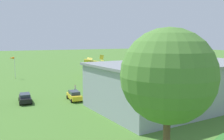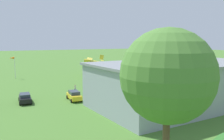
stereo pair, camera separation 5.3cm
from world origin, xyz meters
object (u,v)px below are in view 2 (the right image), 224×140
object	(u,v)px
car_black	(25,98)
person_beside_truck	(106,88)
biplane	(93,62)
person_watching_takeoff	(168,80)
car_yellow	(74,95)
tree_behind_hangar_left	(168,76)
hangar	(179,83)
person_by_parked_cars	(164,79)
windsock	(12,59)
person_walking_on_apron	(75,89)

from	to	relation	value
car_black	person_beside_truck	world-z (taller)	person_beside_truck
biplane	person_watching_takeoff	xyz separation A→B (m)	(-10.39, 20.57, -3.35)
car_black	person_beside_truck	bearing A→B (deg)	-176.18
car_yellow	tree_behind_hangar_left	xyz separation A→B (m)	(2.26, 26.25, 6.85)
hangar	person_by_parked_cars	bearing A→B (deg)	-124.19
hangar	tree_behind_hangar_left	xyz separation A→B (m)	(16.15, 15.60, 4.28)
hangar	windsock	world-z (taller)	hangar
person_by_parked_cars	tree_behind_hangar_left	distance (m)	44.46
car_black	car_yellow	bearing A→B (deg)	163.19
person_walking_on_apron	tree_behind_hangar_left	size ratio (longest dim) A/B	0.14
person_walking_on_apron	tree_behind_hangar_left	distance (m)	33.24
hangar	biplane	xyz separation A→B (m)	(-1.02, -36.24, 0.69)
biplane	car_yellow	size ratio (longest dim) A/B	1.91
biplane	hangar	bearing A→B (deg)	88.38
person_by_parked_cars	person_watching_takeoff	world-z (taller)	person_by_parked_cars
person_by_parked_cars	person_beside_truck	bearing A→B (deg)	12.21
person_beside_truck	person_by_parked_cars	xyz separation A→B (m)	(-18.17, -3.93, 0.04)
hangar	person_watching_takeoff	distance (m)	19.57
biplane	car_yellow	distance (m)	29.80
person_beside_truck	car_black	bearing A→B (deg)	3.82
person_beside_truck	person_by_parked_cars	distance (m)	18.59
biplane	person_watching_takeoff	distance (m)	23.28
person_walking_on_apron	person_by_parked_cars	distance (m)	23.78
car_black	windsock	xyz separation A→B (m)	(-1.55, -28.64, 4.37)
tree_behind_hangar_left	biplane	bearing A→B (deg)	-108.33
car_yellow	person_beside_truck	distance (m)	8.61
hangar	windsock	xyz separation A→B (m)	(20.05, -41.61, 1.76)
car_black	windsock	world-z (taller)	windsock
car_yellow	person_by_parked_cars	distance (m)	27.09
person_beside_truck	windsock	bearing A→B (deg)	-62.98
car_black	person_beside_truck	distance (m)	15.65
biplane	tree_behind_hangar_left	distance (m)	54.73
car_yellow	person_by_parked_cars	size ratio (longest dim) A/B	2.79
hangar	car_black	world-z (taller)	hangar
tree_behind_hangar_left	person_by_parked_cars	bearing A→B (deg)	-130.19
tree_behind_hangar_left	windsock	world-z (taller)	tree_behind_hangar_left
car_yellow	tree_behind_hangar_left	bearing A→B (deg)	85.08
car_yellow	car_black	xyz separation A→B (m)	(7.70, -2.33, -0.04)
car_yellow	car_black	size ratio (longest dim) A/B	0.98
person_walking_on_apron	person_watching_takeoff	size ratio (longest dim) A/B	1.00
person_watching_takeoff	windsock	size ratio (longest dim) A/B	0.26
biplane	windsock	size ratio (longest dim) A/B	1.49
person_walking_on_apron	person_beside_truck	bearing A→B (deg)	155.35
hangar	person_watching_takeoff	size ratio (longest dim) A/B	18.23
person_beside_truck	person_watching_takeoff	distance (m)	17.46
person_watching_takeoff	tree_behind_hangar_left	bearing A→B (deg)	48.61
person_walking_on_apron	person_beside_truck	distance (m)	6.13
car_yellow	person_walking_on_apron	size ratio (longest dim) A/B	2.99
car_black	hangar	bearing A→B (deg)	149.00
hangar	car_black	bearing A→B (deg)	-31.00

